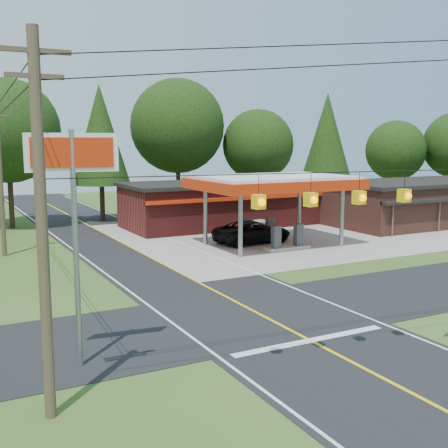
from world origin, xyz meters
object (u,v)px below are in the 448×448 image
gas_canopy (273,185)px  suv_car (253,232)px  sedan_car (253,219)px  big_stop_sign (74,191)px

gas_canopy → suv_car: 3.85m
gas_canopy → suv_car: (-0.75, 1.50, -3.46)m
suv_car → sedan_car: size_ratio=1.36×
gas_canopy → big_stop_sign: bearing=-138.6°
sedan_car → suv_car: bearing=-106.8°
sedan_car → gas_canopy: bearing=-97.0°
gas_canopy → sedan_car: gas_canopy is taller
gas_canopy → big_stop_sign: size_ratio=1.40×
gas_canopy → sedan_car: size_ratio=2.50×
sedan_car → big_stop_sign: size_ratio=0.56×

